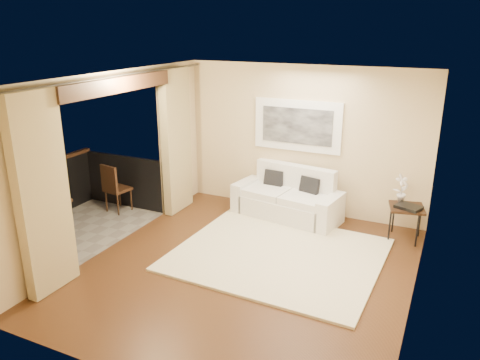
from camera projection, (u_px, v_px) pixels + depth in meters
The scene contains 18 objects.
floor at pixel (246, 269), 6.75m from camera, with size 5.00×5.00×0.00m, color #4D2D16.
room_shell at pixel (114, 84), 6.81m from camera, with size 5.00×6.40×5.00m.
balcony at pixel (71, 219), 8.03m from camera, with size 1.81×2.60×1.17m.
curtains at pixel (122, 163), 7.18m from camera, with size 0.16×4.80×2.64m.
artwork at pixel (297, 126), 8.40m from camera, with size 1.62×0.07×0.92m.
rug at pixel (278, 254), 7.13m from camera, with size 3.00×2.61×0.04m, color #F0E7C1.
sofa at pixel (288, 200), 8.48m from camera, with size 2.02×1.10×0.92m.
side_table at pixel (406, 210), 7.53m from camera, with size 0.63×0.63×0.57m.
tray at pixel (409, 207), 7.42m from camera, with size 0.38×0.28×0.05m, color black.
orchid at pixel (402, 188), 7.64m from camera, with size 0.25×0.17×0.47m, color white.
bistro_table at pixel (48, 204), 7.57m from camera, with size 0.70×0.70×0.67m.
balcony_chair_far at pixel (113, 185), 8.61m from camera, with size 0.46×0.47×0.93m.
balcony_chair_near at pixel (28, 216), 7.27m from camera, with size 0.48×0.49×0.92m.
ice_bucket at pixel (46, 191), 7.63m from camera, with size 0.18×0.18×0.20m, color white.
candle at pixel (54, 196), 7.60m from camera, with size 0.06×0.06×0.07m, color red.
vase at pixel (38, 196), 7.42m from camera, with size 0.04×0.04×0.18m, color silver.
glass_a at pixel (48, 198), 7.42m from camera, with size 0.06×0.06×0.12m, color silver.
glass_b at pixel (55, 197), 7.48m from camera, with size 0.06×0.06×0.12m, color silver.
Camera 1 is at (2.47, -5.46, 3.36)m, focal length 35.00 mm.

